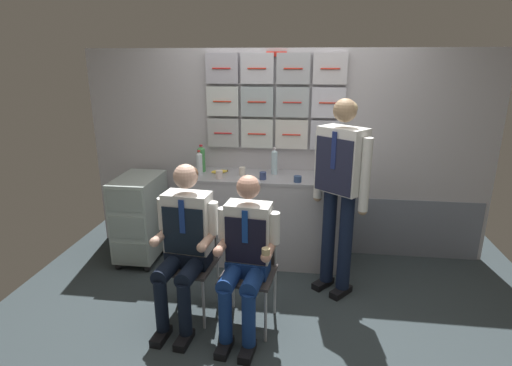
{
  "coord_description": "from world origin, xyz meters",
  "views": [
    {
      "loc": [
        0.23,
        -2.79,
        2.04
      ],
      "look_at": [
        -0.17,
        0.3,
        1.08
      ],
      "focal_mm": 28.36,
      "sensor_mm": 36.0,
      "label": 1
    }
  ],
  "objects_px": {
    "folding_chair_center": "(251,259)",
    "folding_chair_left": "(193,250)",
    "crew_member_center": "(246,251)",
    "crew_member_standing": "(340,181)",
    "water_bottle_short": "(321,166)",
    "service_trolley": "(140,216)",
    "coffee_cup_spare": "(298,179)",
    "snack_banana": "(219,172)",
    "crew_member_left": "(185,238)"
  },
  "relations": [
    {
      "from": "folding_chair_center",
      "to": "folding_chair_left",
      "type": "bearing_deg",
      "value": 170.16
    },
    {
      "from": "crew_member_center",
      "to": "crew_member_standing",
      "type": "bearing_deg",
      "value": 42.95
    },
    {
      "from": "folding_chair_left",
      "to": "crew_member_center",
      "type": "xyz_separation_m",
      "value": [
        0.48,
        -0.25,
        0.15
      ]
    },
    {
      "from": "crew_member_center",
      "to": "water_bottle_short",
      "type": "height_order",
      "value": "crew_member_center"
    },
    {
      "from": "service_trolley",
      "to": "crew_member_standing",
      "type": "height_order",
      "value": "crew_member_standing"
    },
    {
      "from": "folding_chair_center",
      "to": "crew_member_center",
      "type": "distance_m",
      "value": 0.22
    },
    {
      "from": "coffee_cup_spare",
      "to": "snack_banana",
      "type": "bearing_deg",
      "value": 166.17
    },
    {
      "from": "snack_banana",
      "to": "folding_chair_left",
      "type": "bearing_deg",
      "value": -91.29
    },
    {
      "from": "folding_chair_center",
      "to": "snack_banana",
      "type": "xyz_separation_m",
      "value": [
        -0.48,
        1.05,
        0.41
      ]
    },
    {
      "from": "coffee_cup_spare",
      "to": "crew_member_standing",
      "type": "bearing_deg",
      "value": -42.89
    },
    {
      "from": "crew_member_standing",
      "to": "folding_chair_center",
      "type": "bearing_deg",
      "value": -144.19
    },
    {
      "from": "folding_chair_left",
      "to": "coffee_cup_spare",
      "type": "bearing_deg",
      "value": 42.73
    },
    {
      "from": "water_bottle_short",
      "to": "coffee_cup_spare",
      "type": "height_order",
      "value": "water_bottle_short"
    },
    {
      "from": "crew_member_left",
      "to": "snack_banana",
      "type": "height_order",
      "value": "crew_member_left"
    },
    {
      "from": "folding_chair_left",
      "to": "water_bottle_short",
      "type": "relative_size",
      "value": 2.99
    },
    {
      "from": "crew_member_center",
      "to": "snack_banana",
      "type": "relative_size",
      "value": 7.19
    },
    {
      "from": "snack_banana",
      "to": "service_trolley",
      "type": "bearing_deg",
      "value": -168.13
    },
    {
      "from": "service_trolley",
      "to": "folding_chair_center",
      "type": "distance_m",
      "value": 1.56
    },
    {
      "from": "folding_chair_left",
      "to": "snack_banana",
      "type": "distance_m",
      "value": 1.05
    },
    {
      "from": "folding_chair_left",
      "to": "folding_chair_center",
      "type": "bearing_deg",
      "value": -9.84
    },
    {
      "from": "folding_chair_center",
      "to": "crew_member_standing",
      "type": "relative_size",
      "value": 0.49
    },
    {
      "from": "service_trolley",
      "to": "crew_member_left",
      "type": "height_order",
      "value": "crew_member_left"
    },
    {
      "from": "crew_member_center",
      "to": "crew_member_standing",
      "type": "height_order",
      "value": "crew_member_standing"
    },
    {
      "from": "folding_chair_center",
      "to": "coffee_cup_spare",
      "type": "relative_size",
      "value": 11.52
    },
    {
      "from": "crew_member_center",
      "to": "snack_banana",
      "type": "distance_m",
      "value": 1.32
    },
    {
      "from": "service_trolley",
      "to": "snack_banana",
      "type": "relative_size",
      "value": 5.22
    },
    {
      "from": "folding_chair_center",
      "to": "service_trolley",
      "type": "bearing_deg",
      "value": 145.99
    },
    {
      "from": "service_trolley",
      "to": "crew_member_standing",
      "type": "xyz_separation_m",
      "value": [
        1.99,
        -0.37,
        0.57
      ]
    },
    {
      "from": "coffee_cup_spare",
      "to": "snack_banana",
      "type": "relative_size",
      "value": 0.43
    },
    {
      "from": "folding_chair_left",
      "to": "water_bottle_short",
      "type": "xyz_separation_m",
      "value": [
        1.04,
        0.86,
        0.53
      ]
    },
    {
      "from": "crew_member_left",
      "to": "water_bottle_short",
      "type": "bearing_deg",
      "value": 43.92
    },
    {
      "from": "coffee_cup_spare",
      "to": "service_trolley",
      "type": "bearing_deg",
      "value": 179.1
    },
    {
      "from": "service_trolley",
      "to": "folding_chair_left",
      "type": "bearing_deg",
      "value": -44.64
    },
    {
      "from": "crew_member_left",
      "to": "water_bottle_short",
      "type": "distance_m",
      "value": 1.51
    },
    {
      "from": "service_trolley",
      "to": "crew_member_standing",
      "type": "relative_size",
      "value": 0.52
    },
    {
      "from": "service_trolley",
      "to": "folding_chair_center",
      "type": "xyz_separation_m",
      "value": [
        1.29,
        -0.87,
        0.05
      ]
    },
    {
      "from": "water_bottle_short",
      "to": "snack_banana",
      "type": "height_order",
      "value": "water_bottle_short"
    },
    {
      "from": "folding_chair_left",
      "to": "crew_member_left",
      "type": "bearing_deg",
      "value": -95.85
    },
    {
      "from": "service_trolley",
      "to": "water_bottle_short",
      "type": "relative_size",
      "value": 3.15
    },
    {
      "from": "crew_member_left",
      "to": "coffee_cup_spare",
      "type": "relative_size",
      "value": 17.35
    },
    {
      "from": "crew_member_center",
      "to": "water_bottle_short",
      "type": "relative_size",
      "value": 4.35
    },
    {
      "from": "service_trolley",
      "to": "crew_member_standing",
      "type": "distance_m",
      "value": 2.11
    },
    {
      "from": "crew_member_standing",
      "to": "snack_banana",
      "type": "relative_size",
      "value": 10.13
    },
    {
      "from": "water_bottle_short",
      "to": "crew_member_center",
      "type": "bearing_deg",
      "value": -116.83
    },
    {
      "from": "crew_member_left",
      "to": "folding_chair_center",
      "type": "height_order",
      "value": "crew_member_left"
    },
    {
      "from": "folding_chair_center",
      "to": "coffee_cup_spare",
      "type": "distance_m",
      "value": 1.0
    },
    {
      "from": "crew_member_left",
      "to": "crew_member_standing",
      "type": "height_order",
      "value": "crew_member_standing"
    },
    {
      "from": "crew_member_left",
      "to": "snack_banana",
      "type": "distance_m",
      "value": 1.14
    },
    {
      "from": "service_trolley",
      "to": "coffee_cup_spare",
      "type": "xyz_separation_m",
      "value": [
        1.62,
        -0.03,
        0.47
      ]
    },
    {
      "from": "folding_chair_left",
      "to": "crew_member_standing",
      "type": "relative_size",
      "value": 0.49
    }
  ]
}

